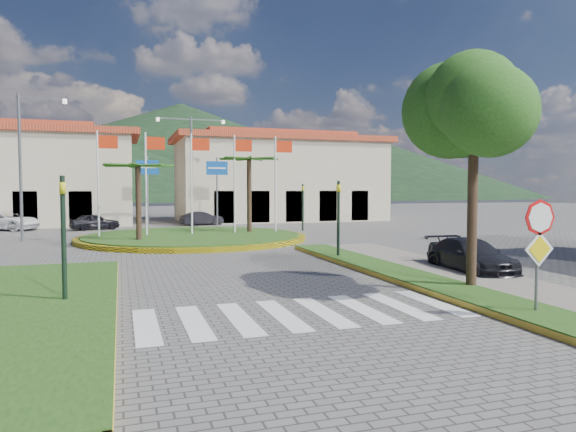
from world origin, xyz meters
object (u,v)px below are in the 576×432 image
object	(u,v)px
white_van	(5,221)
car_dark_a	(95,222)
deciduous_tree	(474,106)
car_side_right	(471,256)
stop_sign	(539,238)
car_dark_b	(202,218)
roundabout_island	(193,237)

from	to	relation	value
white_van	car_dark_a	size ratio (longest dim) A/B	1.42
deciduous_tree	car_side_right	world-z (taller)	deciduous_tree
deciduous_tree	white_van	xyz separation A→B (m)	(-17.00, 27.62, -4.52)
white_van	car_dark_a	xyz separation A→B (m)	(5.90, -1.40, -0.09)
stop_sign	deciduous_tree	size ratio (longest dim) A/B	0.39
deciduous_tree	car_dark_b	xyz separation A→B (m)	(-3.30, 28.39, -4.63)
stop_sign	car_side_right	size ratio (longest dim) A/B	0.66
car_side_right	deciduous_tree	bearing A→B (deg)	-122.70
stop_sign	car_dark_a	distance (m)	31.11
car_side_right	car_dark_b	bearing A→B (deg)	106.53
stop_sign	white_van	size ratio (longest dim) A/B	0.56
roundabout_island	deciduous_tree	distance (m)	18.55
car_dark_b	deciduous_tree	bearing A→B (deg)	175.41
roundabout_island	car_side_right	world-z (taller)	roundabout_island
stop_sign	deciduous_tree	world-z (taller)	deciduous_tree
stop_sign	deciduous_tree	bearing A→B (deg)	78.82
car_dark_b	car_side_right	world-z (taller)	car_side_right
white_van	car_side_right	size ratio (longest dim) A/B	1.17
stop_sign	deciduous_tree	distance (m)	4.59
stop_sign	car_dark_b	bearing A→B (deg)	94.90
roundabout_island	deciduous_tree	world-z (taller)	deciduous_tree
roundabout_island	stop_sign	size ratio (longest dim) A/B	4.79
roundabout_island	stop_sign	xyz separation A→B (m)	(4.90, -20.04, 1.62)
deciduous_tree	car_dark_a	bearing A→B (deg)	112.94
car_dark_a	deciduous_tree	bearing A→B (deg)	-174.94
car_side_right	stop_sign	bearing A→B (deg)	-109.85
car_dark_a	stop_sign	bearing A→B (deg)	-178.14
stop_sign	car_side_right	xyz separation A→B (m)	(2.60, 5.63, -1.21)
roundabout_island	stop_sign	bearing A→B (deg)	-76.27
car_dark_a	car_dark_b	bearing A→B (deg)	-92.30
roundabout_island	white_van	world-z (taller)	roundabout_island
roundabout_island	car_dark_b	size ratio (longest dim) A/B	3.86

